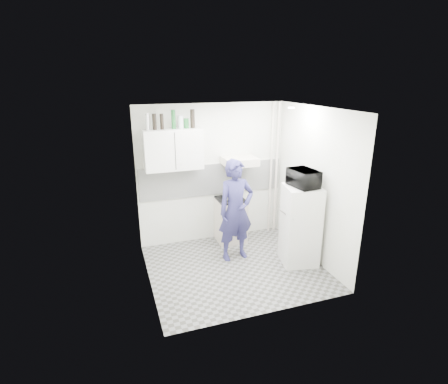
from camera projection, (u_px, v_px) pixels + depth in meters
name	position (u px, v px, depth m)	size (l,w,h in m)	color
floor	(235.00, 268.00, 5.84)	(2.80, 2.80, 0.00)	slate
ceiling	(237.00, 109.00, 5.02)	(2.80, 2.80, 0.00)	white
wall_back	(212.00, 174.00, 6.56)	(2.80, 2.80, 0.00)	beige
wall_left	(145.00, 204.00, 5.00)	(2.60, 2.60, 0.00)	beige
wall_right	(314.00, 185.00, 5.86)	(2.60, 2.60, 0.00)	beige
person	(236.00, 210.00, 5.91)	(0.64, 0.42, 1.77)	navy
stove	(230.00, 220.00, 6.69)	(0.52, 0.52, 0.83)	beige
fridge	(300.00, 225.00, 5.83)	(0.56, 0.56, 1.35)	white
stove_top	(231.00, 199.00, 6.56)	(0.50, 0.50, 0.03)	black
saucepan	(228.00, 196.00, 6.53)	(0.19, 0.19, 0.11)	silver
microwave	(304.00, 178.00, 5.57)	(0.35, 0.51, 0.28)	black
bottle_a	(147.00, 122.00, 5.72)	(0.06, 0.06, 0.27)	silver
bottle_b	(154.00, 122.00, 5.75)	(0.07, 0.07, 0.26)	black
bottle_c	(162.00, 122.00, 5.79)	(0.06, 0.06, 0.26)	black
bottle_d	(173.00, 119.00, 5.84)	(0.07, 0.07, 0.32)	#144C1E
canister_a	(181.00, 122.00, 5.90)	(0.09, 0.09, 0.22)	#B2B7BC
canister_b	(186.00, 123.00, 5.93)	(0.09, 0.09, 0.17)	#144C1E
bottle_e	(193.00, 119.00, 5.94)	(0.08, 0.08, 0.31)	black
upper_cabinet	(173.00, 149.00, 5.99)	(1.00, 0.35, 0.70)	white
range_hood	(240.00, 161.00, 6.38)	(0.60, 0.50, 0.14)	beige
backsplash	(213.00, 179.00, 6.57)	(2.74, 0.03, 0.60)	white
pipe_a	(276.00, 169.00, 6.88)	(0.05, 0.05, 2.60)	beige
pipe_b	(271.00, 170.00, 6.85)	(0.04, 0.04, 2.60)	beige
ceiling_spot_fixture	(291.00, 108.00, 5.52)	(0.10, 0.10, 0.02)	white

